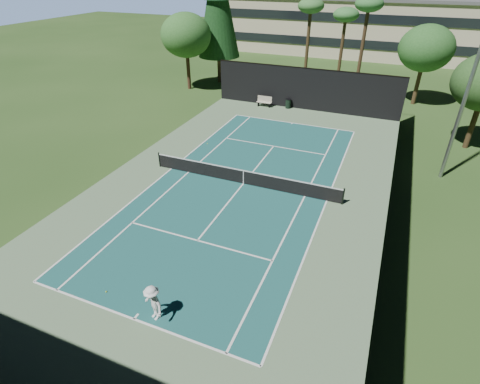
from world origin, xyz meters
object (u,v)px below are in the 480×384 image
object	(u,v)px
tennis_ball_d	(207,144)
tennis_ball_c	(300,183)
park_bench	(264,101)
tennis_ball_a	(106,292)
tennis_ball_b	(225,167)
player	(153,303)
tennis_net	(243,176)
trash_bin	(288,103)

from	to	relation	value
tennis_ball_d	tennis_ball_c	bearing A→B (deg)	-21.22
tennis_ball_d	park_bench	distance (m)	10.62
tennis_ball_a	tennis_ball_b	distance (m)	12.74
player	tennis_ball_a	xyz separation A→B (m)	(-2.78, 0.35, -0.81)
tennis_net	trash_bin	xyz separation A→B (m)	(-1.54, 15.70, -0.08)
tennis_net	trash_bin	distance (m)	15.78
player	tennis_ball_d	xyz separation A→B (m)	(-5.81, 16.25, -0.81)
tennis_net	tennis_ball_a	xyz separation A→B (m)	(-2.02, -11.12, -0.52)
player	tennis_ball_c	bearing A→B (deg)	102.51
tennis_ball_b	tennis_ball_c	bearing A→B (deg)	-1.40
tennis_ball_b	tennis_ball_c	distance (m)	5.47
tennis_ball_a	tennis_ball_d	world-z (taller)	same
tennis_net	trash_bin	bearing A→B (deg)	95.59
player	tennis_ball_a	size ratio (longest dim) A/B	22.48
player	tennis_ball_d	bearing A→B (deg)	133.85
trash_bin	tennis_ball_b	bearing A→B (deg)	-92.01
tennis_ball_a	trash_bin	bearing A→B (deg)	88.98
tennis_ball_d	trash_bin	distance (m)	11.48
tennis_ball_c	tennis_ball_d	world-z (taller)	tennis_ball_d
tennis_ball_b	tennis_ball_c	world-z (taller)	tennis_ball_b
player	park_bench	xyz separation A→B (m)	(-4.68, 26.80, -0.30)
player	trash_bin	world-z (taller)	player
tennis_ball_a	trash_bin	xyz separation A→B (m)	(0.48, 26.83, 0.44)
tennis_net	tennis_ball_b	bearing A→B (deg)	141.41
player	park_bench	distance (m)	27.20
tennis_ball_b	tennis_ball_a	bearing A→B (deg)	-89.94
tennis_net	trash_bin	world-z (taller)	tennis_net
tennis_net	tennis_ball_d	xyz separation A→B (m)	(-5.05, 4.78, -0.52)
tennis_net	park_bench	bearing A→B (deg)	104.34
trash_bin	tennis_ball_a	bearing A→B (deg)	-91.02
tennis_ball_b	tennis_ball_d	size ratio (longest dim) A/B	0.93
park_bench	trash_bin	distance (m)	2.41
tennis_net	player	bearing A→B (deg)	-86.21
tennis_ball_d	trash_bin	bearing A→B (deg)	72.18
tennis_ball_c	tennis_ball_a	bearing A→B (deg)	-113.39
tennis_net	tennis_ball_c	distance (m)	3.78
tennis_ball_a	park_bench	world-z (taller)	park_bench
tennis_ball_b	tennis_ball_d	distance (m)	4.37
player	park_bench	world-z (taller)	player
tennis_ball_b	tennis_ball_c	xyz separation A→B (m)	(5.47, -0.13, -0.01)
tennis_ball_c	tennis_net	bearing A→B (deg)	-156.59
tennis_ball_c	trash_bin	bearing A→B (deg)	109.28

